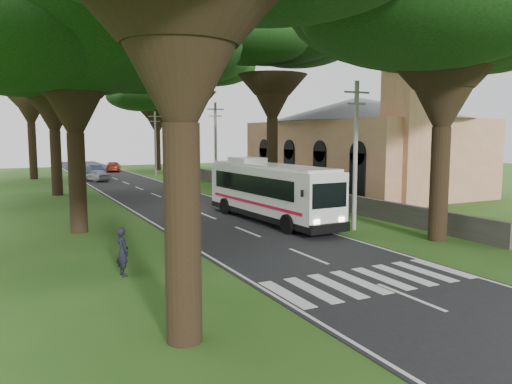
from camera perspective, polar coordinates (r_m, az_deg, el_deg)
name	(u,v)px	position (r m, az deg, el deg)	size (l,w,h in m)	color
ground	(336,268)	(19.92, 9.09, -8.56)	(140.00, 140.00, 0.00)	#274F16
road	(159,197)	(42.43, -10.98, -0.52)	(8.00, 120.00, 0.04)	black
crosswalk	(369,281)	(18.40, 12.78, -9.92)	(8.00, 3.00, 0.01)	silver
property_wall	(261,186)	(44.71, 0.53, 0.72)	(0.35, 50.00, 1.20)	#383533
church	(358,137)	(47.20, 11.60, 6.14)	(14.00, 24.00, 11.60)	tan
pole_near	(355,153)	(27.36, 11.30, 4.38)	(1.60, 0.24, 8.00)	gray
pole_mid	(216,146)	(44.85, -4.64, 5.30)	(1.60, 0.24, 8.00)	gray
pole_far	(155,142)	(63.83, -11.41, 5.57)	(1.60, 0.24, 8.00)	gray
tree_l_mida	(71,27)	(28.30, -20.39, 17.26)	(16.33, 16.33, 14.13)	black
tree_l_midb	(52,63)	(46.12, -22.32, 13.48)	(13.31, 13.31, 14.07)	black
tree_l_far	(28,63)	(64.15, -24.59, 13.25)	(13.66, 13.66, 16.36)	black
tree_r_near	(447,5)	(26.42, 20.97, 19.34)	(15.25, 15.25, 14.52)	black
tree_r_mida	(273,32)	(41.26, 1.91, 17.82)	(13.25, 13.25, 16.24)	black
tree_r_midb	(191,61)	(57.35, -7.46, 14.63)	(13.51, 13.51, 16.31)	black
tree_r_far	(156,91)	(74.52, -11.34, 11.22)	(13.41, 13.41, 14.35)	black
coach_bus	(270,191)	(29.80, 1.56, 0.16)	(3.12, 11.70, 3.42)	white
distant_car_a	(97,175)	(58.09, -17.74, 1.85)	(1.55, 3.85, 1.31)	silver
distant_car_b	(96,171)	(64.88, -17.86, 2.33)	(1.45, 4.15, 1.37)	navy
distant_car_c	(113,167)	(72.41, -15.99, 2.81)	(1.91, 4.70, 1.36)	maroon
pedestrian	(123,252)	(19.05, -15.00, -6.60)	(0.66, 0.43, 1.81)	black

